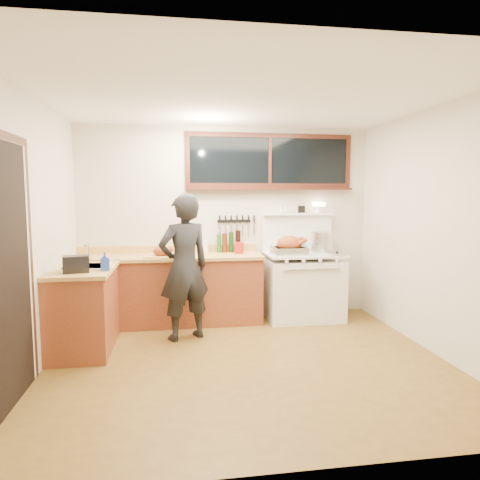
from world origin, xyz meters
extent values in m
cube|color=brown|center=(0.00, 0.00, -0.01)|extent=(4.00, 3.50, 0.02)
cube|color=beige|center=(0.00, 1.77, 1.30)|extent=(4.00, 0.05, 2.60)
cube|color=beige|center=(0.00, -1.77, 1.30)|extent=(4.00, 0.05, 2.60)
cube|color=beige|center=(-2.02, 0.00, 1.30)|extent=(0.05, 3.50, 2.60)
cube|color=beige|center=(2.02, 0.00, 1.30)|extent=(0.05, 3.50, 2.60)
cube|color=white|center=(0.00, 0.00, 2.62)|extent=(4.00, 3.50, 0.05)
cube|color=maroon|center=(-0.80, 1.45, 0.43)|extent=(2.40, 0.60, 0.86)
cube|color=tan|center=(-0.80, 1.44, 0.88)|extent=(2.44, 0.64, 0.04)
cube|color=tan|center=(-0.80, 1.74, 0.95)|extent=(2.40, 0.03, 0.10)
sphere|color=#B78C38|center=(-1.80, 1.17, 0.70)|extent=(0.03, 0.03, 0.03)
sphere|color=#B78C38|center=(-1.30, 1.17, 0.70)|extent=(0.03, 0.03, 0.03)
sphere|color=#B78C38|center=(-0.80, 1.17, 0.70)|extent=(0.03, 0.03, 0.03)
sphere|color=#B78C38|center=(-0.30, 1.17, 0.70)|extent=(0.03, 0.03, 0.03)
sphere|color=#B78C38|center=(0.15, 1.17, 0.70)|extent=(0.03, 0.03, 0.03)
cube|color=maroon|center=(-1.70, 0.62, 0.43)|extent=(0.60, 1.05, 0.86)
cube|color=tan|center=(-1.69, 0.62, 0.88)|extent=(0.64, 1.09, 0.04)
cube|color=white|center=(-1.68, 0.70, 0.84)|extent=(0.45, 0.40, 0.14)
cube|color=white|center=(-1.68, 0.70, 0.91)|extent=(0.50, 0.45, 0.01)
cylinder|color=silver|center=(-1.68, 0.88, 1.02)|extent=(0.02, 0.02, 0.24)
cylinder|color=silver|center=(-1.68, 0.80, 1.13)|extent=(0.02, 0.18, 0.02)
cube|color=white|center=(1.00, 1.40, 0.41)|extent=(1.00, 0.70, 0.82)
cube|color=white|center=(1.00, 1.40, 0.89)|extent=(1.02, 0.72, 0.03)
cube|color=white|center=(1.00, 1.06, 0.52)|extent=(0.88, 0.02, 0.46)
cylinder|color=silver|center=(1.00, 1.03, 0.74)|extent=(0.75, 0.02, 0.02)
cylinder|color=white|center=(0.67, 1.04, 0.85)|extent=(0.04, 0.03, 0.04)
cylinder|color=white|center=(0.89, 1.04, 0.85)|extent=(0.04, 0.03, 0.04)
cylinder|color=white|center=(1.11, 1.04, 0.85)|extent=(0.04, 0.03, 0.04)
cylinder|color=white|center=(1.33, 1.04, 0.85)|extent=(0.04, 0.03, 0.04)
cube|color=white|center=(1.00, 1.72, 1.15)|extent=(1.00, 0.05, 0.50)
cube|color=white|center=(1.00, 1.69, 1.41)|extent=(1.00, 0.12, 0.03)
cylinder|color=white|center=(1.30, 1.69, 1.48)|extent=(0.09, 0.09, 0.09)
cube|color=#FFE5B2|center=(1.30, 1.69, 1.55)|extent=(0.17, 0.08, 0.06)
cube|color=black|center=(1.05, 1.69, 1.48)|extent=(0.09, 0.05, 0.10)
cylinder|color=white|center=(0.82, 1.69, 1.47)|extent=(0.04, 0.04, 0.09)
cylinder|color=white|center=(0.76, 1.69, 1.47)|extent=(0.04, 0.04, 0.09)
cube|color=black|center=(0.60, 1.73, 2.15)|extent=(2.20, 0.01, 0.62)
cube|color=black|center=(0.60, 1.73, 2.49)|extent=(2.32, 0.04, 0.06)
cube|color=black|center=(0.60, 1.73, 1.81)|extent=(2.32, 0.04, 0.06)
cube|color=black|center=(-0.53, 1.73, 2.15)|extent=(0.06, 0.04, 0.62)
cube|color=black|center=(1.73, 1.73, 2.15)|extent=(0.06, 0.04, 0.62)
cube|color=black|center=(0.60, 1.73, 2.15)|extent=(0.04, 0.04, 0.62)
cube|color=black|center=(0.60, 1.68, 1.76)|extent=(2.32, 0.13, 0.03)
cube|color=black|center=(-1.99, -0.55, 1.05)|extent=(0.01, 0.86, 2.10)
cube|color=black|center=(-1.99, -0.07, 1.05)|extent=(0.01, 0.07, 2.10)
cube|color=black|center=(-1.99, -0.55, 2.14)|extent=(0.01, 1.04, 0.07)
cube|color=black|center=(0.10, 1.74, 1.32)|extent=(0.46, 0.02, 0.04)
cube|color=silver|center=(-0.10, 1.72, 1.21)|extent=(0.02, 0.00, 0.18)
cube|color=black|center=(-0.10, 1.72, 1.35)|extent=(0.02, 0.02, 0.10)
cube|color=silver|center=(-0.02, 1.72, 1.21)|extent=(0.02, 0.00, 0.18)
cube|color=black|center=(-0.02, 1.72, 1.35)|extent=(0.02, 0.02, 0.10)
cube|color=silver|center=(0.06, 1.72, 1.21)|extent=(0.02, 0.00, 0.18)
cube|color=black|center=(0.06, 1.72, 1.35)|extent=(0.02, 0.02, 0.10)
cube|color=silver|center=(0.14, 1.72, 1.21)|extent=(0.03, 0.00, 0.18)
cube|color=black|center=(0.14, 1.72, 1.35)|extent=(0.02, 0.02, 0.10)
cube|color=silver|center=(0.22, 1.72, 1.21)|extent=(0.03, 0.00, 0.18)
cube|color=black|center=(0.22, 1.72, 1.35)|extent=(0.02, 0.02, 0.10)
cube|color=silver|center=(0.30, 1.72, 1.21)|extent=(0.03, 0.00, 0.18)
cube|color=black|center=(0.30, 1.72, 1.35)|extent=(0.02, 0.02, 0.10)
cube|color=silver|center=(0.38, 1.72, 1.21)|extent=(0.03, 0.00, 0.18)
cube|color=black|center=(0.38, 1.72, 1.35)|extent=(0.02, 0.02, 0.10)
imported|color=black|center=(-0.61, 0.81, 0.85)|extent=(0.73, 0.62, 1.70)
imported|color=#213EA8|center=(-1.43, 0.42, 1.00)|extent=(0.10, 0.11, 0.19)
cube|color=black|center=(-1.70, 0.35, 0.99)|extent=(0.27, 0.21, 0.17)
cube|color=tan|center=(-0.87, 1.31, 0.91)|extent=(0.47, 0.37, 0.02)
ellipsoid|color=brown|center=(-0.87, 1.31, 0.97)|extent=(0.26, 0.19, 0.14)
sphere|color=brown|center=(-0.76, 1.37, 1.00)|extent=(0.05, 0.05, 0.05)
sphere|color=brown|center=(-0.76, 1.26, 1.00)|extent=(0.05, 0.05, 0.05)
cube|color=silver|center=(0.77, 1.30, 0.95)|extent=(0.45, 0.35, 0.10)
cube|color=#3F3F42|center=(0.77, 1.30, 0.98)|extent=(0.40, 0.30, 0.03)
torus|color=silver|center=(0.54, 1.30, 1.00)|extent=(0.02, 0.10, 0.10)
torus|color=silver|center=(1.00, 1.30, 1.00)|extent=(0.02, 0.10, 0.10)
ellipsoid|color=brown|center=(0.77, 1.30, 1.04)|extent=(0.35, 0.27, 0.22)
cylinder|color=brown|center=(0.89, 1.21, 1.06)|extent=(0.12, 0.06, 0.10)
sphere|color=brown|center=(0.95, 1.21, 1.09)|extent=(0.07, 0.07, 0.07)
cylinder|color=brown|center=(0.89, 1.38, 1.06)|extent=(0.12, 0.06, 0.10)
sphere|color=brown|center=(0.95, 1.38, 1.09)|extent=(0.07, 0.07, 0.07)
cylinder|color=silver|center=(1.29, 1.47, 1.04)|extent=(0.39, 0.39, 0.28)
cylinder|color=silver|center=(1.02, 1.61, 0.95)|extent=(0.18, 0.18, 0.11)
cylinder|color=black|center=(0.98, 1.72, 1.00)|extent=(0.06, 0.14, 0.02)
cylinder|color=silver|center=(1.39, 1.20, 0.91)|extent=(0.31, 0.31, 0.02)
sphere|color=black|center=(1.39, 1.20, 0.93)|extent=(0.03, 0.03, 0.03)
cube|color=#9F1B11|center=(0.13, 1.48, 0.98)|extent=(0.13, 0.11, 0.15)
cylinder|color=white|center=(-0.31, 1.67, 0.98)|extent=(0.10, 0.10, 0.17)
cylinder|color=black|center=(-0.12, 1.63, 1.02)|extent=(0.06, 0.06, 0.25)
cylinder|color=black|center=(-0.04, 1.63, 1.03)|extent=(0.07, 0.07, 0.26)
cylinder|color=black|center=(0.05, 1.63, 1.04)|extent=(0.06, 0.06, 0.28)
cylinder|color=black|center=(0.14, 1.63, 1.05)|extent=(0.07, 0.07, 0.30)
camera|label=1|loc=(-0.70, -4.11, 1.68)|focal=32.00mm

